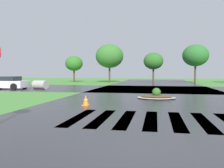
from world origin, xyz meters
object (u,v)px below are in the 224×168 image
object	(u,v)px
drainage_pipe_stack	(40,85)
car_silver_hatch	(7,83)
traffic_cone	(86,101)
median_island	(156,96)

from	to	relation	value
drainage_pipe_stack	car_silver_hatch	bearing A→B (deg)	-168.87
car_silver_hatch	traffic_cone	size ratio (longest dim) A/B	7.69
traffic_cone	drainage_pipe_stack	bearing A→B (deg)	127.18
median_island	traffic_cone	bearing A→B (deg)	-130.87
drainage_pipe_stack	traffic_cone	size ratio (longest dim) A/B	3.04
drainage_pipe_stack	traffic_cone	xyz separation A→B (m)	(7.92, -10.45, -0.18)
drainage_pipe_stack	median_island	bearing A→B (deg)	-28.98
drainage_pipe_stack	traffic_cone	world-z (taller)	drainage_pipe_stack
car_silver_hatch	drainage_pipe_stack	size ratio (longest dim) A/B	2.53
car_silver_hatch	traffic_cone	bearing A→B (deg)	137.33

